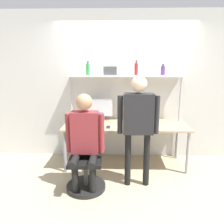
{
  "coord_description": "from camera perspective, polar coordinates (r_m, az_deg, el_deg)",
  "views": [
    {
      "loc": [
        -0.13,
        -3.24,
        1.77
      ],
      "look_at": [
        -0.22,
        -0.2,
        1.09
      ],
      "focal_mm": 35.0,
      "sensor_mm": 36.0,
      "label": 1
    }
  ],
  "objects": [
    {
      "name": "bottle_red",
      "position": [
        3.91,
        6.34,
        11.11
      ],
      "size": [
        0.06,
        0.06,
        0.26
      ],
      "color": "maroon",
      "rests_on": "shelf_unit"
    },
    {
      "name": "cell_phone",
      "position": [
        3.6,
        -0.97,
        -3.94
      ],
      "size": [
        0.07,
        0.15,
        0.01
      ],
      "color": "#264C8C",
      "rests_on": "desk"
    },
    {
      "name": "desk",
      "position": [
        3.81,
        3.53,
        -4.05
      ],
      "size": [
        2.12,
        0.78,
        0.74
      ],
      "color": "tan",
      "rests_on": "ground_plane"
    },
    {
      "name": "office_chair",
      "position": [
        3.27,
        -6.81,
        -14.64
      ],
      "size": [
        0.56,
        0.56,
        0.91
      ],
      "color": "black",
      "rests_on": "ground_plane"
    },
    {
      "name": "storage_box",
      "position": [
        3.9,
        -0.45,
        10.68
      ],
      "size": [
        0.23,
        0.17,
        0.15
      ],
      "color": "#4C4C51",
      "rests_on": "shelf_unit"
    },
    {
      "name": "ground_plane",
      "position": [
        3.7,
        3.6,
        -16.07
      ],
      "size": [
        12.0,
        12.0,
        0.0
      ],
      "primitive_type": "plane",
      "color": "tan"
    },
    {
      "name": "monitor",
      "position": [
        3.98,
        -3.5,
        0.87
      ],
      "size": [
        0.51,
        0.2,
        0.41
      ],
      "color": "#B7B7BC",
      "rests_on": "desk"
    },
    {
      "name": "shelf_unit",
      "position": [
        3.92,
        3.55,
        6.75
      ],
      "size": [
        2.01,
        0.27,
        1.57
      ],
      "color": "white",
      "rests_on": "ground_plane"
    },
    {
      "name": "person_standing",
      "position": [
        3.08,
        6.87,
        -1.55
      ],
      "size": [
        0.59,
        0.22,
        1.61
      ],
      "color": "black",
      "rests_on": "ground_plane"
    },
    {
      "name": "person_seated",
      "position": [
        3.02,
        -7.17,
        -6.06
      ],
      "size": [
        0.54,
        0.47,
        1.38
      ],
      "color": "black",
      "rests_on": "ground_plane"
    },
    {
      "name": "bottle_green",
      "position": [
        3.94,
        -6.31,
        11.01
      ],
      "size": [
        0.07,
        0.07,
        0.24
      ],
      "color": "#2D8C3F",
      "rests_on": "shelf_unit"
    },
    {
      "name": "laptop",
      "position": [
        3.67,
        -4.68,
        -2.67
      ],
      "size": [
        0.34,
        0.23,
        0.23
      ],
      "color": "#BCBCC1",
      "rests_on": "desk"
    },
    {
      "name": "bottle_purple",
      "position": [
        3.98,
        13.14,
        10.51
      ],
      "size": [
        0.07,
        0.07,
        0.19
      ],
      "color": "#593372",
      "rests_on": "shelf_unit"
    },
    {
      "name": "wall_back",
      "position": [
        4.1,
        3.47,
        6.66
      ],
      "size": [
        8.0,
        0.06,
        2.7
      ],
      "color": "silver",
      "rests_on": "ground_plane"
    }
  ]
}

